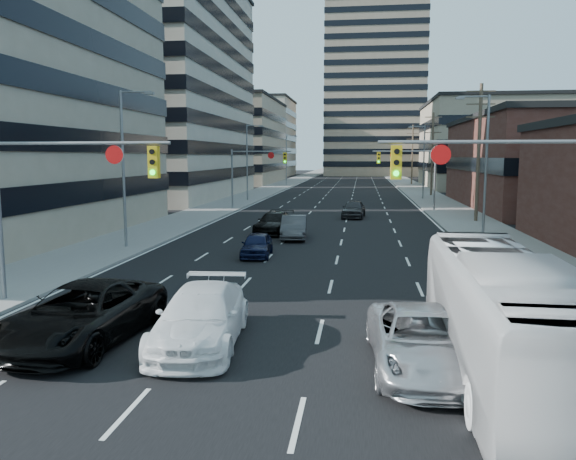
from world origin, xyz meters
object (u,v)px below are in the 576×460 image
Objects in this scene: silver_suv at (422,340)px; black_pickup at (84,314)px; transit_bus at (504,316)px; sedan_blue at (257,245)px; white_van at (201,317)px.

black_pickup is at bearing 172.22° from silver_suv.
transit_bus is 2.91× the size of sedan_blue.
transit_bus is at bearing -1.20° from black_pickup.
black_pickup is 3.42m from white_van.
transit_bus is at bearing -63.77° from sedan_blue.
white_van reaches higher than silver_suv.
silver_suv is at bearing -1.01° from black_pickup.
silver_suv is 16.80m from sedan_blue.
transit_bus is (11.33, -1.07, 0.67)m from black_pickup.
silver_suv reaches higher than sedan_blue.
sedan_blue is at bearing 112.32° from silver_suv.
white_van is 14.17m from sedan_blue.
white_van is at bearing 8.37° from black_pickup.
sedan_blue is at bearing 121.03° from transit_bus.
sedan_blue is (-7.08, 15.24, -0.12)m from silver_suv.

